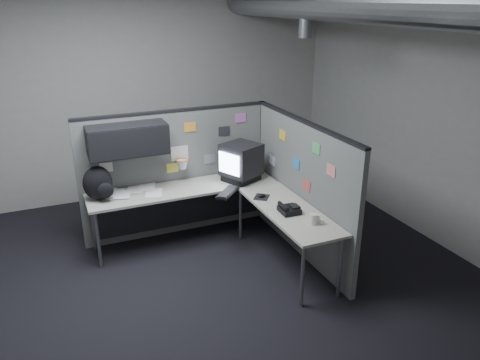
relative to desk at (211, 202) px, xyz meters
name	(u,v)px	position (x,y,z in m)	size (l,w,h in m)	color
room	(270,84)	(0.41, -0.70, 1.48)	(5.62, 5.62, 3.22)	black
partition_back	(165,162)	(-0.40, 0.53, 0.38)	(2.44, 0.42, 1.63)	#5D5F5D
partition_right	(301,188)	(0.95, -0.49, 0.21)	(0.07, 2.23, 1.63)	#5D5F5D
desk	(211,202)	(0.00, 0.00, 0.00)	(2.31, 2.11, 0.73)	#A5A495
monitor	(241,162)	(0.50, 0.24, 0.36)	(0.55, 0.55, 0.47)	black
keyboard	(228,192)	(0.18, -0.11, 0.13)	(0.38, 0.39, 0.04)	black
mouse	(262,196)	(0.50, -0.36, 0.13)	(0.25, 0.25, 0.04)	black
phone	(289,209)	(0.59, -0.85, 0.16)	(0.21, 0.23, 0.10)	black
bottles	(316,219)	(0.74, -1.15, 0.15)	(0.13, 0.18, 0.08)	silver
cup	(313,219)	(0.69, -1.19, 0.17)	(0.08, 0.08, 0.11)	beige
papers	(130,191)	(-0.86, 0.42, 0.13)	(0.74, 0.61, 0.02)	white
backpack	(98,184)	(-1.23, 0.31, 0.31)	(0.36, 0.32, 0.40)	black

